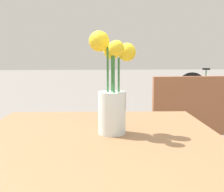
% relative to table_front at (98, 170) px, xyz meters
% --- Properties ---
extents(table_front, '(0.86, 0.94, 0.73)m').
position_rel_table_front_xyz_m(table_front, '(0.00, 0.00, 0.00)').
color(table_front, brown).
rests_on(table_front, ground_plane).
extents(flower_vase, '(0.16, 0.15, 0.34)m').
position_rel_table_front_xyz_m(flower_vase, '(0.05, 0.07, 0.24)').
color(flower_vase, silver).
rests_on(flower_vase, table_front).
extents(bicycle, '(1.48, 0.60, 0.73)m').
position_rel_table_front_xyz_m(bicycle, '(2.70, 5.19, -0.29)').
color(bicycle, black).
rests_on(bicycle, ground_plane).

